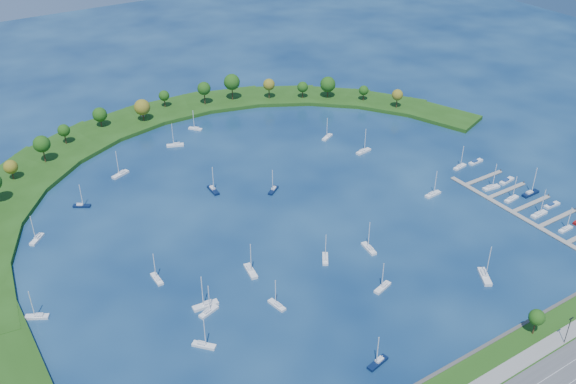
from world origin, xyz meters
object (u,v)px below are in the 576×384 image
moored_boat_2 (82,205)px  moored_boat_14 (327,136)px  moored_boat_6 (209,311)px  moored_boat_15 (37,316)px  moored_boat_0 (277,304)px  docked_boat_4 (539,214)px  moored_boat_20 (251,270)px  docked_boat_5 (552,205)px  moored_boat_21 (175,144)px  moored_boat_4 (325,258)px  moored_boat_7 (206,305)px  moored_boat_16 (157,278)px  dock_system (537,214)px  moored_boat_8 (120,174)px  moored_boat_10 (204,344)px  moored_boat_1 (363,151)px  moored_boat_3 (213,189)px  moored_boat_13 (37,238)px  docked_boat_7 (530,193)px  docked_boat_2 (566,228)px  docked_boat_6 (512,198)px  moored_boat_11 (433,194)px  docked_boat_11 (476,162)px  moored_boat_12 (369,248)px  moored_boat_19 (485,276)px  docked_boat_9 (507,181)px  moored_boat_17 (195,128)px  harbor_tower (143,113)px  docked_boat_10 (460,166)px  moored_boat_18 (273,189)px  moored_boat_5 (378,362)px  docked_boat_8 (491,187)px

moored_boat_2 → moored_boat_14: (125.62, -3.68, 0.02)m
moored_boat_6 → moored_boat_15: size_ratio=0.98×
moored_boat_0 → docked_boat_4: size_ratio=0.89×
moored_boat_20 → moored_boat_6: bearing=-53.5°
moored_boat_15 → docked_boat_5: size_ratio=1.41×
moored_boat_0 → moored_boat_6: bearing=55.6°
docked_boat_4 → moored_boat_20: bearing=163.5°
moored_boat_21 → moored_boat_4: bearing=115.5°
moored_boat_0 → moored_boat_15: moored_boat_15 is taller
moored_boat_7 → moored_boat_16: size_ratio=1.17×
dock_system → moored_boat_8: 183.11m
moored_boat_10 → moored_boat_20: bearing=86.5°
moored_boat_20 → moored_boat_0: bearing=5.3°
moored_boat_1 → dock_system: bearing=-81.0°
moored_boat_3 → moored_boat_13: bearing=-90.6°
moored_boat_16 → docked_boat_7: docked_boat_7 is taller
dock_system → docked_boat_2: (0.24, -13.59, 0.51)m
moored_boat_20 → docked_boat_2: 127.37m
docked_boat_6 → docked_boat_7: (10.48, -1.46, 0.05)m
moored_boat_0 → moored_boat_11: moored_boat_11 is taller
moored_boat_1 → docked_boat_5: moored_boat_1 is taller
moored_boat_6 → docked_boat_11: (154.14, 24.96, -0.28)m
moored_boat_3 → docked_boat_4: 138.23m
moored_boat_13 → moored_boat_20: bearing=87.4°
moored_boat_12 → moored_boat_14: bearing=-17.8°
moored_boat_19 → docked_boat_5: bearing=137.9°
docked_boat_9 → moored_boat_17: bearing=119.2°
moored_boat_16 → moored_boat_8: bearing=-10.8°
moored_boat_6 → docked_boat_9: moored_boat_6 is taller
docked_boat_4 → docked_boat_11: docked_boat_4 is taller
moored_boat_1 → moored_boat_11: 48.04m
docked_boat_4 → moored_boat_19: bearing=-163.4°
moored_boat_2 → moored_boat_15: (-33.78, -59.75, 0.01)m
harbor_tower → docked_boat_10: 167.54m
dock_system → docked_boat_2: docked_boat_2 is taller
dock_system → moored_boat_18: size_ratio=7.47×
moored_boat_1 → moored_boat_6: 131.88m
docked_boat_5 → moored_boat_17: bearing=124.6°
moored_boat_5 → moored_boat_15: bearing=-54.9°
moored_boat_5 → docked_boat_8: 121.24m
docked_boat_5 → docked_boat_10: docked_boat_10 is taller
docked_boat_7 → moored_boat_5: bearing=-162.6°
moored_boat_0 → moored_boat_12: size_ratio=0.89×
moored_boat_3 → moored_boat_21: (4.21, 49.07, -0.00)m
moored_boat_5 → moored_boat_19: (58.87, 11.13, 0.09)m
moored_boat_21 → docked_boat_11: size_ratio=1.52×
moored_boat_11 → moored_boat_14: 70.67m
docked_boat_8 → moored_boat_2: bearing=159.5°
moored_boat_3 → moored_boat_5: bearing=0.2°
moored_boat_3 → docked_boat_9: bearing=63.0°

